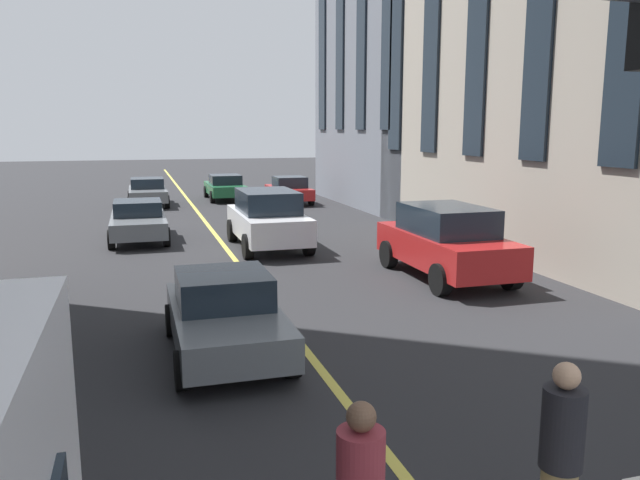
{
  "coord_description": "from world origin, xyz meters",
  "views": [
    {
      "loc": [
        -1.02,
        2.72,
        3.83
      ],
      "look_at": [
        11.23,
        -0.91,
        1.55
      ],
      "focal_mm": 35.04,
      "sensor_mm": 36.0,
      "label": 1
    }
  ],
  "objects_px": {
    "car_red_parked_a": "(289,190)",
    "pedestrian_companion": "(560,461)",
    "car_grey_oncoming": "(225,314)",
    "car_white_near": "(268,218)",
    "car_green_far": "(225,187)",
    "car_grey_trailing": "(138,220)",
    "car_grey_mid": "(148,192)",
    "car_red_parked_b": "(446,241)"
  },
  "relations": [
    {
      "from": "car_red_parked_a",
      "to": "pedestrian_companion",
      "type": "xyz_separation_m",
      "value": [
        -27.06,
        4.12,
        0.23
      ]
    },
    {
      "from": "car_grey_oncoming",
      "to": "car_white_near",
      "type": "bearing_deg",
      "value": -16.13
    },
    {
      "from": "car_grey_oncoming",
      "to": "car_red_parked_a",
      "type": "relative_size",
      "value": 1.0
    },
    {
      "from": "car_white_near",
      "to": "car_grey_oncoming",
      "type": "xyz_separation_m",
      "value": [
        -9.3,
        2.69,
        -0.27
      ]
    },
    {
      "from": "car_green_far",
      "to": "car_grey_trailing",
      "type": "bearing_deg",
      "value": 158.34
    },
    {
      "from": "car_grey_oncoming",
      "to": "car_grey_mid",
      "type": "bearing_deg",
      "value": 2.03
    },
    {
      "from": "car_grey_mid",
      "to": "pedestrian_companion",
      "type": "bearing_deg",
      "value": -174.1
    },
    {
      "from": "car_white_near",
      "to": "car_red_parked_a",
      "type": "bearing_deg",
      "value": -16.92
    },
    {
      "from": "car_red_parked_b",
      "to": "car_white_near",
      "type": "height_order",
      "value": "same"
    },
    {
      "from": "car_grey_mid",
      "to": "car_grey_oncoming",
      "type": "height_order",
      "value": "car_grey_oncoming"
    },
    {
      "from": "car_white_near",
      "to": "car_green_far",
      "type": "bearing_deg",
      "value": -2.49
    },
    {
      "from": "car_grey_mid",
      "to": "car_grey_trailing",
      "type": "distance_m",
      "value": 10.25
    },
    {
      "from": "car_grey_trailing",
      "to": "car_white_near",
      "type": "distance_m",
      "value": 4.84
    },
    {
      "from": "car_green_far",
      "to": "car_red_parked_a",
      "type": "distance_m",
      "value": 3.97
    },
    {
      "from": "car_grey_trailing",
      "to": "car_white_near",
      "type": "height_order",
      "value": "car_white_near"
    },
    {
      "from": "car_grey_mid",
      "to": "car_green_far",
      "type": "relative_size",
      "value": 1.0
    },
    {
      "from": "car_grey_trailing",
      "to": "car_green_far",
      "type": "bearing_deg",
      "value": -21.66
    },
    {
      "from": "car_green_far",
      "to": "pedestrian_companion",
      "type": "distance_m",
      "value": 29.74
    },
    {
      "from": "car_grey_trailing",
      "to": "car_green_far",
      "type": "height_order",
      "value": "same"
    },
    {
      "from": "car_grey_mid",
      "to": "car_white_near",
      "type": "distance_m",
      "value": 13.39
    },
    {
      "from": "car_red_parked_a",
      "to": "car_grey_oncoming",
      "type": "bearing_deg",
      "value": 163.43
    },
    {
      "from": "car_white_near",
      "to": "car_grey_oncoming",
      "type": "relative_size",
      "value": 1.21
    },
    {
      "from": "car_grey_trailing",
      "to": "car_green_far",
      "type": "xyz_separation_m",
      "value": [
        11.7,
        -4.64,
        0.0
      ]
    },
    {
      "from": "car_grey_oncoming",
      "to": "pedestrian_companion",
      "type": "xyz_separation_m",
      "value": [
        -6.03,
        -2.13,
        0.23
      ]
    },
    {
      "from": "car_red_parked_b",
      "to": "car_grey_mid",
      "type": "bearing_deg",
      "value": 21.07
    },
    {
      "from": "car_grey_mid",
      "to": "car_white_near",
      "type": "xyz_separation_m",
      "value": [
        -12.93,
        -3.48,
        0.27
      ]
    },
    {
      "from": "car_grey_oncoming",
      "to": "pedestrian_companion",
      "type": "relative_size",
      "value": 2.11
    },
    {
      "from": "car_grey_trailing",
      "to": "pedestrian_companion",
      "type": "bearing_deg",
      "value": -169.12
    },
    {
      "from": "car_grey_mid",
      "to": "car_red_parked_a",
      "type": "bearing_deg",
      "value": -99.67
    },
    {
      "from": "car_grey_trailing",
      "to": "pedestrian_companion",
      "type": "relative_size",
      "value": 2.38
    },
    {
      "from": "car_grey_mid",
      "to": "car_red_parked_b",
      "type": "relative_size",
      "value": 0.94
    },
    {
      "from": "car_grey_trailing",
      "to": "car_green_far",
      "type": "distance_m",
      "value": 12.58
    },
    {
      "from": "car_red_parked_b",
      "to": "car_red_parked_a",
      "type": "relative_size",
      "value": 1.21
    },
    {
      "from": "car_red_parked_b",
      "to": "car_red_parked_a",
      "type": "distance_m",
      "value": 17.09
    },
    {
      "from": "car_grey_mid",
      "to": "car_grey_oncoming",
      "type": "distance_m",
      "value": 22.25
    },
    {
      "from": "car_grey_mid",
      "to": "car_green_far",
      "type": "height_order",
      "value": "same"
    },
    {
      "from": "pedestrian_companion",
      "to": "car_red_parked_a",
      "type": "bearing_deg",
      "value": -8.66
    },
    {
      "from": "car_red_parked_a",
      "to": "pedestrian_companion",
      "type": "relative_size",
      "value": 2.11
    },
    {
      "from": "car_grey_mid",
      "to": "car_green_far",
      "type": "distance_m",
      "value": 4.35
    },
    {
      "from": "car_white_near",
      "to": "car_red_parked_a",
      "type": "relative_size",
      "value": 1.21
    },
    {
      "from": "car_grey_trailing",
      "to": "car_red_parked_a",
      "type": "xyz_separation_m",
      "value": [
        9.04,
        -7.59,
        -0.0
      ]
    },
    {
      "from": "car_white_near",
      "to": "car_red_parked_a",
      "type": "height_order",
      "value": "car_white_near"
    }
  ]
}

